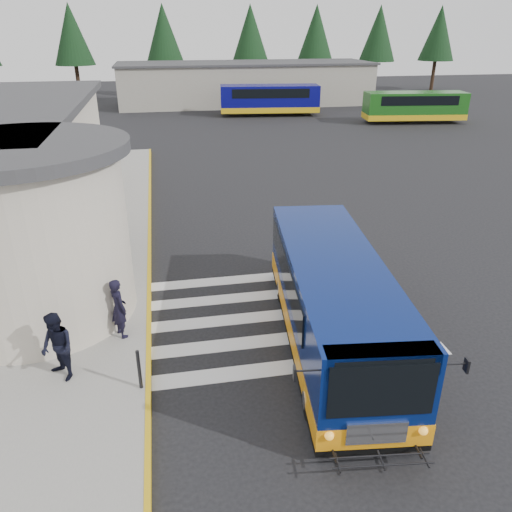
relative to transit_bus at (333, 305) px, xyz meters
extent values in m
plane|color=black|center=(-0.61, 2.42, -1.16)|extent=(140.00, 140.00, 0.00)
cube|color=gray|center=(-9.61, 6.42, -1.09)|extent=(10.00, 34.00, 0.15)
cube|color=gold|center=(-4.66, 6.42, -1.08)|extent=(0.12, 34.00, 0.16)
cylinder|color=#B5AF99|center=(-7.61, 2.92, 1.24)|extent=(5.20, 5.20, 4.50)
cylinder|color=#38383A|center=(-7.61, 2.92, 3.64)|extent=(5.80, 5.80, 0.30)
cube|color=black|center=(-7.09, 7.42, 0.09)|extent=(0.08, 1.20, 2.20)
cube|color=#38383A|center=(-6.61, 7.42, 1.39)|extent=(1.20, 1.80, 0.12)
cube|color=silver|center=(-1.11, -0.78, -1.15)|extent=(8.00, 0.55, 0.01)
cube|color=silver|center=(-1.11, 0.42, -1.15)|extent=(8.00, 0.55, 0.01)
cube|color=silver|center=(-1.11, 1.62, -1.15)|extent=(8.00, 0.55, 0.01)
cube|color=silver|center=(-1.11, 2.82, -1.15)|extent=(8.00, 0.55, 0.01)
cube|color=silver|center=(-1.11, 4.02, -1.15)|extent=(8.00, 0.55, 0.01)
cube|color=gray|center=(5.39, 44.42, 0.84)|extent=(26.00, 8.00, 4.00)
cube|color=#38383A|center=(5.39, 44.42, 2.94)|extent=(26.40, 8.40, 0.20)
cylinder|color=black|center=(-12.61, 52.42, 0.64)|extent=(0.44, 0.44, 3.60)
cone|color=black|center=(-12.61, 52.42, 5.64)|extent=(4.40, 4.40, 6.40)
cylinder|color=black|center=(-2.61, 52.42, 0.64)|extent=(0.44, 0.44, 3.60)
cone|color=black|center=(-2.61, 52.42, 5.64)|extent=(4.40, 4.40, 6.40)
cylinder|color=black|center=(7.39, 52.42, 0.64)|extent=(0.44, 0.44, 3.60)
cone|color=black|center=(7.39, 52.42, 5.64)|extent=(4.40, 4.40, 6.40)
cylinder|color=black|center=(15.39, 52.42, 0.64)|extent=(0.44, 0.44, 3.60)
cone|color=black|center=(15.39, 52.42, 5.64)|extent=(4.40, 4.40, 6.40)
cylinder|color=black|center=(23.39, 52.42, 0.64)|extent=(0.44, 0.44, 3.60)
cone|color=black|center=(23.39, 52.42, 5.64)|extent=(4.40, 4.40, 6.40)
cylinder|color=black|center=(31.39, 52.42, 0.64)|extent=(0.44, 0.44, 3.60)
cone|color=black|center=(31.39, 52.42, 5.64)|extent=(4.40, 4.40, 6.40)
cube|color=#071856|center=(0.00, 0.03, 0.23)|extent=(3.12, 8.14, 2.07)
cube|color=orange|center=(0.00, 0.03, -0.56)|extent=(3.15, 8.18, 0.49)
cube|color=black|center=(0.00, 0.03, -0.85)|extent=(3.14, 8.16, 0.19)
cube|color=black|center=(-0.46, -3.93, 0.56)|extent=(1.93, 0.28, 1.10)
cube|color=silver|center=(-0.47, -3.94, -0.41)|extent=(1.14, 0.19, 0.49)
cube|color=black|center=(-1.03, 0.86, 0.65)|extent=(0.72, 5.79, 0.79)
cube|color=black|center=(1.20, 0.60, 0.65)|extent=(0.72, 5.79, 0.79)
cylinder|color=black|center=(-1.27, -2.48, -0.74)|extent=(0.36, 0.87, 0.85)
cylinder|color=black|center=(0.66, -2.71, -0.74)|extent=(0.36, 0.87, 0.85)
cylinder|color=black|center=(-0.69, 2.42, -0.74)|extent=(0.36, 0.87, 0.85)
cylinder|color=black|center=(1.24, 2.20, -0.74)|extent=(0.36, 0.87, 0.85)
cube|color=black|center=(-1.98, -3.60, 0.91)|extent=(0.06, 0.16, 0.26)
cube|color=black|center=(1.09, -3.96, 0.91)|extent=(0.06, 0.16, 0.26)
imported|color=black|center=(-5.34, 1.19, -0.19)|extent=(0.63, 0.71, 1.64)
imported|color=black|center=(-6.60, -0.35, -0.17)|extent=(1.00, 1.03, 1.67)
cylinder|color=black|center=(-4.81, -1.06, -0.52)|extent=(0.08, 0.08, 0.99)
cube|color=#08085F|center=(6.27, 36.38, 0.39)|extent=(9.20, 3.49, 2.30)
cube|color=gold|center=(6.27, 36.38, -0.54)|extent=(9.24, 3.52, 0.50)
cube|color=black|center=(6.27, 36.38, 0.94)|extent=(7.23, 3.31, 0.80)
cube|color=#185115|center=(17.59, 30.23, 0.29)|extent=(8.68, 3.39, 2.16)
cube|color=gold|center=(17.59, 30.23, -0.58)|extent=(8.71, 3.42, 0.47)
cube|color=black|center=(17.59, 30.23, 0.81)|extent=(6.82, 3.20, 0.75)
camera|label=1|loc=(-3.96, -10.36, 6.39)|focal=35.00mm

